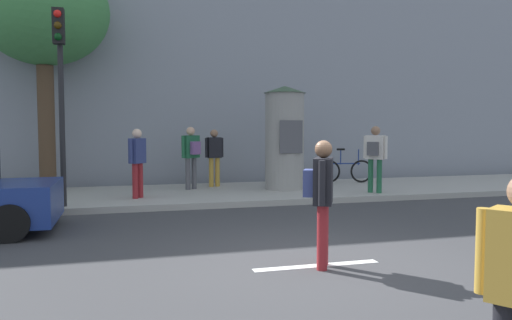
{
  "coord_description": "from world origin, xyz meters",
  "views": [
    {
      "loc": [
        -2.53,
        -6.11,
        1.89
      ],
      "look_at": [
        -0.32,
        2.0,
        1.33
      ],
      "focal_mm": 34.2,
      "sensor_mm": 36.0,
      "label": 1
    }
  ],
  "objects_px": {
    "pedestrian_near_pole": "(214,153)",
    "bicycle_leaning": "(345,170)",
    "pedestrian_in_red_top": "(137,158)",
    "pedestrian_tallest": "(375,153)",
    "pedestrian_in_light_jacket": "(191,152)",
    "pedestrian_with_backpack": "(322,191)",
    "traffic_light": "(60,75)",
    "poster_column": "(285,137)",
    "street_tree": "(43,12)"
  },
  "relations": [
    {
      "from": "pedestrian_tallest",
      "to": "pedestrian_near_pole",
      "type": "xyz_separation_m",
      "value": [
        -3.88,
        2.52,
        -0.09
      ]
    },
    {
      "from": "pedestrian_tallest",
      "to": "pedestrian_near_pole",
      "type": "distance_m",
      "value": 4.63
    },
    {
      "from": "pedestrian_in_red_top",
      "to": "bicycle_leaning",
      "type": "distance_m",
      "value": 6.72
    },
    {
      "from": "traffic_light",
      "to": "poster_column",
      "type": "distance_m",
      "value": 6.12
    },
    {
      "from": "poster_column",
      "to": "bicycle_leaning",
      "type": "xyz_separation_m",
      "value": [
        2.37,
        1.0,
        -1.09
      ]
    },
    {
      "from": "pedestrian_in_light_jacket",
      "to": "pedestrian_in_red_top",
      "type": "distance_m",
      "value": 2.06
    },
    {
      "from": "traffic_light",
      "to": "pedestrian_with_backpack",
      "type": "relative_size",
      "value": 2.48
    },
    {
      "from": "bicycle_leaning",
      "to": "traffic_light",
      "type": "bearing_deg",
      "value": -161.28
    },
    {
      "from": "pedestrian_in_light_jacket",
      "to": "pedestrian_in_red_top",
      "type": "relative_size",
      "value": 1.03
    },
    {
      "from": "traffic_light",
      "to": "pedestrian_in_light_jacket",
      "type": "bearing_deg",
      "value": 36.98
    },
    {
      "from": "bicycle_leaning",
      "to": "pedestrian_in_light_jacket",
      "type": "bearing_deg",
      "value": -175.69
    },
    {
      "from": "street_tree",
      "to": "pedestrian_near_pole",
      "type": "xyz_separation_m",
      "value": [
        4.62,
        -0.26,
        -3.87
      ]
    },
    {
      "from": "street_tree",
      "to": "pedestrian_near_pole",
      "type": "height_order",
      "value": "street_tree"
    },
    {
      "from": "traffic_light",
      "to": "pedestrian_tallest",
      "type": "relative_size",
      "value": 2.4
    },
    {
      "from": "pedestrian_near_pole",
      "to": "bicycle_leaning",
      "type": "xyz_separation_m",
      "value": [
        4.19,
        -0.1,
        -0.6
      ]
    },
    {
      "from": "poster_column",
      "to": "pedestrian_with_backpack",
      "type": "bearing_deg",
      "value": -104.7
    },
    {
      "from": "pedestrian_with_backpack",
      "to": "pedestrian_in_red_top",
      "type": "distance_m",
      "value": 6.68
    },
    {
      "from": "traffic_light",
      "to": "pedestrian_with_backpack",
      "type": "distance_m",
      "value": 6.86
    },
    {
      "from": "poster_column",
      "to": "bicycle_leaning",
      "type": "relative_size",
      "value": 1.66
    },
    {
      "from": "pedestrian_in_red_top",
      "to": "pedestrian_in_light_jacket",
      "type": "bearing_deg",
      "value": 42.32
    },
    {
      "from": "traffic_light",
      "to": "bicycle_leaning",
      "type": "distance_m",
      "value": 8.88
    },
    {
      "from": "pedestrian_in_light_jacket",
      "to": "pedestrian_near_pole",
      "type": "xyz_separation_m",
      "value": [
        0.74,
        0.47,
        -0.08
      ]
    },
    {
      "from": "traffic_light",
      "to": "pedestrian_tallest",
      "type": "distance_m",
      "value": 7.98
    },
    {
      "from": "street_tree",
      "to": "pedestrian_near_pole",
      "type": "relative_size",
      "value": 3.78
    },
    {
      "from": "poster_column",
      "to": "pedestrian_tallest",
      "type": "distance_m",
      "value": 2.54
    },
    {
      "from": "pedestrian_with_backpack",
      "to": "traffic_light",
      "type": "bearing_deg",
      "value": 125.89
    },
    {
      "from": "pedestrian_in_light_jacket",
      "to": "pedestrian_in_red_top",
      "type": "height_order",
      "value": "pedestrian_in_light_jacket"
    },
    {
      "from": "pedestrian_in_light_jacket",
      "to": "bicycle_leaning",
      "type": "distance_m",
      "value": 4.99
    },
    {
      "from": "street_tree",
      "to": "pedestrian_with_backpack",
      "type": "relative_size",
      "value": 3.71
    },
    {
      "from": "traffic_light",
      "to": "pedestrian_in_light_jacket",
      "type": "relative_size",
      "value": 2.42
    },
    {
      "from": "traffic_light",
      "to": "pedestrian_in_red_top",
      "type": "distance_m",
      "value": 2.66
    },
    {
      "from": "pedestrian_in_light_jacket",
      "to": "pedestrian_near_pole",
      "type": "relative_size",
      "value": 1.04
    },
    {
      "from": "pedestrian_near_pole",
      "to": "pedestrian_with_backpack",
      "type": "bearing_deg",
      "value": -90.23
    },
    {
      "from": "poster_column",
      "to": "pedestrian_in_red_top",
      "type": "distance_m",
      "value": 4.18
    },
    {
      "from": "pedestrian_in_red_top",
      "to": "pedestrian_tallest",
      "type": "bearing_deg",
      "value": -6.15
    },
    {
      "from": "pedestrian_with_backpack",
      "to": "bicycle_leaning",
      "type": "distance_m",
      "value": 9.11
    },
    {
      "from": "poster_column",
      "to": "street_tree",
      "type": "relative_size",
      "value": 0.46
    },
    {
      "from": "pedestrian_in_light_jacket",
      "to": "pedestrian_tallest",
      "type": "relative_size",
      "value": 0.99
    },
    {
      "from": "street_tree",
      "to": "bicycle_leaning",
      "type": "height_order",
      "value": "street_tree"
    },
    {
      "from": "pedestrian_in_red_top",
      "to": "bicycle_leaning",
      "type": "relative_size",
      "value": 0.98
    },
    {
      "from": "poster_column",
      "to": "pedestrian_tallest",
      "type": "xyz_separation_m",
      "value": [
        2.07,
        -1.42,
        -0.4
      ]
    },
    {
      "from": "pedestrian_in_light_jacket",
      "to": "pedestrian_tallest",
      "type": "bearing_deg",
      "value": -23.85
    },
    {
      "from": "pedestrian_with_backpack",
      "to": "pedestrian_tallest",
      "type": "distance_m",
      "value": 6.87
    },
    {
      "from": "street_tree",
      "to": "pedestrian_in_light_jacket",
      "type": "distance_m",
      "value": 5.47
    },
    {
      "from": "pedestrian_in_red_top",
      "to": "pedestrian_with_backpack",
      "type": "bearing_deg",
      "value": -70.51
    },
    {
      "from": "poster_column",
      "to": "pedestrian_in_light_jacket",
      "type": "distance_m",
      "value": 2.67
    },
    {
      "from": "poster_column",
      "to": "pedestrian_in_red_top",
      "type": "bearing_deg",
      "value": -169.51
    },
    {
      "from": "pedestrian_with_backpack",
      "to": "pedestrian_tallest",
      "type": "xyz_separation_m",
      "value": [
        3.92,
        5.64,
        0.19
      ]
    },
    {
      "from": "poster_column",
      "to": "pedestrian_in_light_jacket",
      "type": "relative_size",
      "value": 1.65
    },
    {
      "from": "poster_column",
      "to": "pedestrian_in_red_top",
      "type": "relative_size",
      "value": 1.7
    }
  ]
}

